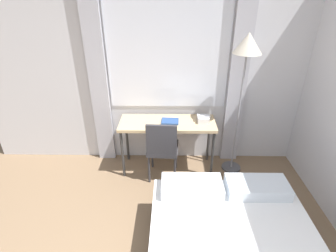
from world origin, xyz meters
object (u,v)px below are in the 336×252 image
at_px(standing_lamp, 246,57).
at_px(book, 170,121).
at_px(desk, 168,126).
at_px(desk_chair, 162,147).
at_px(telephone, 203,119).

distance_m(standing_lamp, book, 1.24).
bearing_deg(desk, desk_chair, -104.89).
distance_m(desk_chair, book, 0.36).
distance_m(desk, book, 0.09).
bearing_deg(standing_lamp, telephone, 175.84).
height_order(desk, book, book).
bearing_deg(book, desk_chair, -112.76).
xyz_separation_m(desk_chair, book, (0.10, 0.23, 0.26)).
relative_size(telephone, book, 0.72).
bearing_deg(standing_lamp, book, 179.45).
height_order(standing_lamp, book, standing_lamp).
relative_size(desk_chair, book, 3.73).
bearing_deg(telephone, desk_chair, -154.57).
height_order(desk, standing_lamp, standing_lamp).
relative_size(desk, desk_chair, 1.45).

